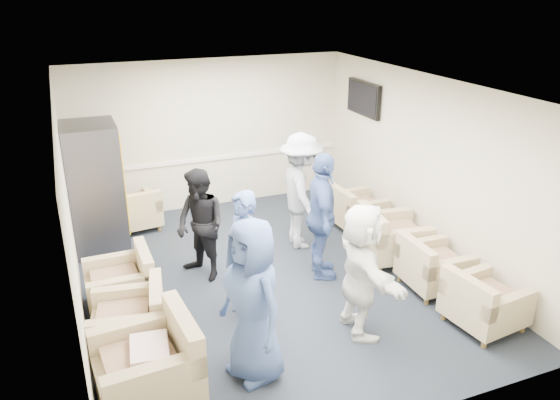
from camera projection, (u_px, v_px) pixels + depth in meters
name	position (u px, v px, depth m)	size (l,w,h in m)	color
floor	(269.00, 278.00, 7.74)	(6.00, 6.00, 0.00)	black
ceiling	(268.00, 87.00, 6.74)	(6.00, 6.00, 0.00)	white
back_wall	(210.00, 135.00, 9.83)	(5.00, 0.02, 2.70)	beige
front_wall	(393.00, 304.00, 4.66)	(5.00, 0.02, 2.70)	beige
left_wall	(69.00, 217.00, 6.38)	(0.02, 6.00, 2.70)	beige
right_wall	(426.00, 167.00, 8.11)	(0.02, 6.00, 2.70)	beige
chair_rail	(211.00, 159.00, 9.98)	(4.98, 0.04, 0.06)	silver
tv	(364.00, 98.00, 9.38)	(0.10, 1.00, 0.58)	black
armchair_left_near	(153.00, 367.00, 5.38)	(1.02, 1.02, 0.76)	tan
armchair_left_mid	(133.00, 322.00, 6.18)	(0.93, 0.93, 0.65)	tan
armchair_left_far	(124.00, 284.00, 6.95)	(0.82, 0.82, 0.65)	tan
armchair_right_near	(482.00, 304.00, 6.53)	(0.88, 0.88, 0.63)	tan
armchair_right_midnear	(431.00, 268.00, 7.37)	(0.81, 0.81, 0.64)	tan
armchair_right_midfar	(390.00, 239.00, 8.13)	(1.00, 1.00, 0.71)	tan
armchair_right_far	(355.00, 211.00, 9.22)	(0.81, 0.81, 0.62)	tan
armchair_corner	(135.00, 212.00, 9.17)	(0.86, 0.86, 0.62)	tan
vending_machine	(96.00, 187.00, 8.32)	(0.80, 0.94, 1.98)	#4F4E56
backpack	(165.00, 319.00, 6.33)	(0.32, 0.25, 0.52)	black
pillow	(150.00, 351.00, 5.29)	(0.48, 0.36, 0.14)	silver
person_front_left	(253.00, 301.00, 5.53)	(0.88, 0.57, 1.79)	#3A518B
person_mid_left	(243.00, 256.00, 6.57)	(0.61, 0.40, 1.66)	#3A518B
person_back_left	(201.00, 225.00, 7.50)	(0.77, 0.60, 1.59)	black
person_back_right	(301.00, 191.00, 8.38)	(1.18, 0.68, 1.83)	beige
person_mid_right	(322.00, 217.00, 7.49)	(1.06, 0.44, 1.81)	#3A518B
person_front_right	(361.00, 270.00, 6.29)	(1.52, 0.48, 1.64)	white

